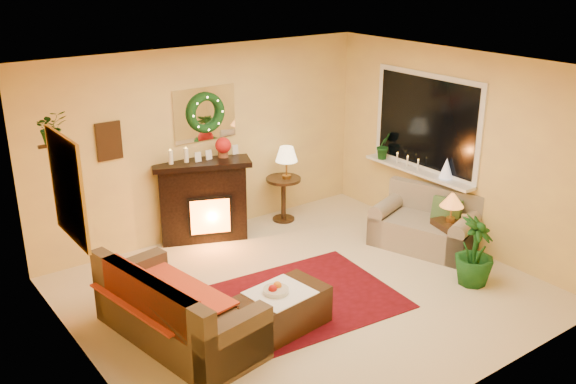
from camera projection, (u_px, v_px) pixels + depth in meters
floor at (306, 293)px, 7.47m from camera, size 5.00×5.00×0.00m
ceiling at (308, 69)px, 6.56m from camera, size 5.00×5.00×0.00m
wall_back at (205, 142)px, 8.72m from camera, size 5.00×5.00×0.00m
wall_front at (473, 263)px, 5.32m from camera, size 5.00×5.00×0.00m
wall_left at (82, 246)px, 5.63m from camera, size 4.50×4.50×0.00m
wall_right at (457, 149)px, 8.40m from camera, size 4.50×4.50×0.00m
area_rug at (297, 300)px, 7.30m from camera, size 2.36×1.86×0.01m
sofa at (178, 301)px, 6.45m from camera, size 1.13×2.00×0.81m
red_throw at (163, 294)px, 6.53m from camera, size 0.86×1.40×0.02m
fireplace at (203, 201)px, 8.71m from camera, size 1.20×0.78×1.06m
poinsettia at (223, 145)px, 8.58m from camera, size 0.22×0.22×0.22m
mantel_candle_a at (171, 157)px, 8.21m from camera, size 0.06×0.06×0.18m
mantel_candle_b at (186, 155)px, 8.29m from camera, size 0.06×0.06×0.18m
mantel_mirror at (205, 114)px, 8.56m from camera, size 0.92×0.02×0.72m
wreath at (206, 113)px, 8.52m from camera, size 0.55×0.11×0.55m
wall_art at (109, 141)px, 7.87m from camera, size 0.32×0.03×0.48m
gold_mirror at (67, 188)px, 5.71m from camera, size 0.03×0.84×1.00m
hanging_plant at (53, 143)px, 6.28m from camera, size 0.33×0.28×0.36m
loveseat at (426, 218)px, 8.50m from camera, size 1.17×1.52×0.77m
window_frame at (426, 123)px, 8.72m from camera, size 0.03×1.86×1.36m
window_glass at (426, 123)px, 8.71m from camera, size 0.02×1.70×1.22m
window_sill at (417, 171)px, 8.90m from camera, size 0.22×1.86×0.04m
mini_tree at (446, 168)px, 8.51m from camera, size 0.18×0.18×0.27m
sill_plant at (384, 146)px, 9.32m from camera, size 0.28×0.23×0.51m
side_table_round at (283, 199)px, 9.40m from camera, size 0.57×0.57×0.66m
lamp_cream at (287, 164)px, 9.20m from camera, size 0.32×0.32×0.49m
end_table_square at (451, 237)px, 8.30m from camera, size 0.48×0.48×0.49m
lamp_tiffany at (452, 203)px, 8.13m from camera, size 0.30×0.30×0.44m
coffee_table at (280, 311)px, 6.68m from camera, size 1.07×0.67×0.42m
fruit_bowl at (276, 291)px, 6.59m from camera, size 0.27×0.27×0.06m
floor_palm at (475, 249)px, 7.54m from camera, size 1.86×1.86×2.50m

